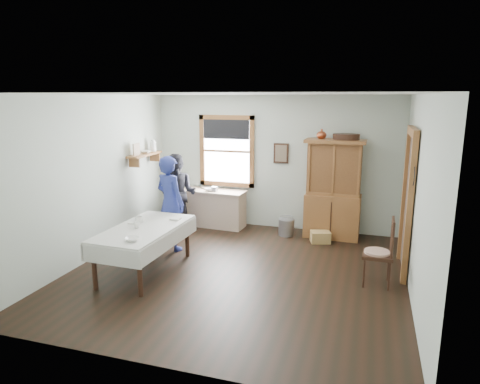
% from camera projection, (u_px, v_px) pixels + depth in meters
% --- Properties ---
extents(room, '(5.01, 5.01, 2.70)m').
position_uv_depth(room, '(237.00, 187.00, 6.34)').
color(room, black).
rests_on(room, ground).
extents(window, '(1.18, 0.07, 1.48)m').
position_uv_depth(window, '(227.00, 147.00, 8.86)').
color(window, white).
rests_on(window, room).
extents(doorway, '(0.09, 1.14, 2.22)m').
position_uv_depth(doorway, '(408.00, 198.00, 6.47)').
color(doorway, '#4C3F36').
rests_on(doorway, room).
extents(wall_shelf, '(0.24, 1.00, 0.44)m').
position_uv_depth(wall_shelf, '(146.00, 153.00, 8.40)').
color(wall_shelf, '#9C5B30').
rests_on(wall_shelf, room).
extents(framed_picture, '(0.30, 0.04, 0.40)m').
position_uv_depth(framed_picture, '(281.00, 153.00, 8.54)').
color(framed_picture, '#361C13').
rests_on(framed_picture, room).
extents(rug_beater, '(0.01, 0.27, 0.27)m').
position_uv_depth(rug_beater, '(414.00, 167.00, 5.83)').
color(rug_beater, black).
rests_on(rug_beater, room).
extents(work_counter, '(1.37, 0.59, 0.77)m').
position_uv_depth(work_counter, '(214.00, 208.00, 8.92)').
color(work_counter, tan).
rests_on(work_counter, room).
extents(china_hutch, '(1.12, 0.56, 1.88)m').
position_uv_depth(china_hutch, '(333.00, 189.00, 8.09)').
color(china_hutch, '#9C5B30').
rests_on(china_hutch, room).
extents(dining_table, '(1.00, 1.82, 0.72)m').
position_uv_depth(dining_table, '(145.00, 250.00, 6.59)').
color(dining_table, silver).
rests_on(dining_table, room).
extents(spindle_chair, '(0.47, 0.47, 1.00)m').
position_uv_depth(spindle_chair, '(378.00, 251.00, 6.11)').
color(spindle_chair, '#361C13').
rests_on(spindle_chair, room).
extents(pail, '(0.40, 0.40, 0.33)m').
position_uv_depth(pail, '(286.00, 227.00, 8.36)').
color(pail, gray).
rests_on(pail, room).
extents(wicker_basket, '(0.41, 0.34, 0.21)m').
position_uv_depth(wicker_basket, '(320.00, 237.00, 7.96)').
color(wicker_basket, tan).
rests_on(wicker_basket, room).
extents(woman_blue, '(0.67, 0.56, 1.55)m').
position_uv_depth(woman_blue, '(170.00, 207.00, 7.48)').
color(woman_blue, navy).
rests_on(woman_blue, room).
extents(figure_dark, '(0.76, 0.61, 1.46)m').
position_uv_depth(figure_dark, '(178.00, 197.00, 8.43)').
color(figure_dark, black).
rests_on(figure_dark, room).
extents(table_cup_a, '(0.13, 0.13, 0.09)m').
position_uv_depth(table_cup_a, '(139.00, 220.00, 6.75)').
color(table_cup_a, white).
rests_on(table_cup_a, dining_table).
extents(table_cup_b, '(0.14, 0.14, 0.10)m').
position_uv_depth(table_cup_b, '(137.00, 225.00, 6.46)').
color(table_cup_b, white).
rests_on(table_cup_b, dining_table).
extents(table_bowl, '(0.29, 0.29, 0.05)m').
position_uv_depth(table_bowl, '(132.00, 239.00, 5.89)').
color(table_bowl, white).
rests_on(table_bowl, dining_table).
extents(counter_book, '(0.26, 0.26, 0.02)m').
position_uv_depth(counter_book, '(202.00, 188.00, 8.98)').
color(counter_book, '#73604C').
rests_on(counter_book, work_counter).
extents(counter_bowl, '(0.23, 0.23, 0.06)m').
position_uv_depth(counter_bowl, '(209.00, 189.00, 8.77)').
color(counter_bowl, white).
rests_on(counter_bowl, work_counter).
extents(shelf_bowl, '(0.22, 0.22, 0.05)m').
position_uv_depth(shelf_bowl, '(146.00, 152.00, 8.41)').
color(shelf_bowl, white).
rests_on(shelf_bowl, wall_shelf).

